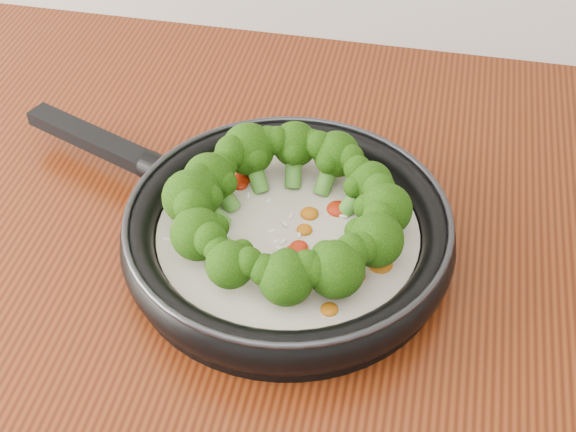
# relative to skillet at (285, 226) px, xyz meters

# --- Properties ---
(skillet) EXTENTS (0.51, 0.40, 0.09)m
(skillet) POSITION_rel_skillet_xyz_m (0.00, 0.00, 0.00)
(skillet) COLOR black
(skillet) RESTS_ON counter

